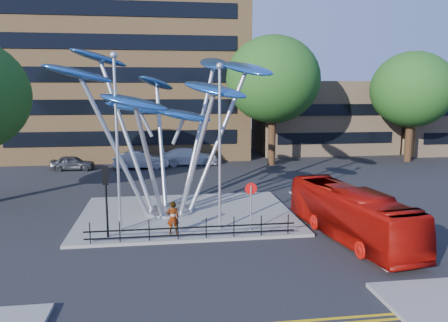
{
  "coord_description": "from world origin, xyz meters",
  "views": [
    {
      "loc": [
        -2.28,
        -18.21,
        7.2
      ],
      "look_at": [
        0.85,
        4.0,
        3.48
      ],
      "focal_mm": 35.0,
      "sensor_mm": 36.0,
      "label": 1
    }
  ],
  "objects": [
    {
      "name": "ground",
      "position": [
        0.0,
        0.0,
        0.0
      ],
      "size": [
        120.0,
        120.0,
        0.0
      ],
      "primitive_type": "plane",
      "color": "black",
      "rests_on": "ground"
    },
    {
      "name": "traffic_island",
      "position": [
        -1.0,
        6.0,
        0.07
      ],
      "size": [
        12.0,
        9.0,
        0.15
      ],
      "primitive_type": "cube",
      "color": "slate",
      "rests_on": "ground"
    },
    {
      "name": "brick_tower",
      "position": [
        -6.0,
        32.0,
        15.0
      ],
      "size": [
        25.0,
        15.0,
        30.0
      ],
      "primitive_type": "cube",
      "color": "olive",
      "rests_on": "ground"
    },
    {
      "name": "low_building_near",
      "position": [
        16.0,
        30.0,
        4.0
      ],
      "size": [
        15.0,
        8.0,
        8.0
      ],
      "primitive_type": "cube",
      "color": "tan",
      "rests_on": "ground"
    },
    {
      "name": "low_building_far",
      "position": [
        30.0,
        28.0,
        3.5
      ],
      "size": [
        12.0,
        8.0,
        7.0
      ],
      "primitive_type": "cube",
      "color": "tan",
      "rests_on": "ground"
    },
    {
      "name": "tree_right",
      "position": [
        8.0,
        22.0,
        8.04
      ],
      "size": [
        8.8,
        8.8,
        12.11
      ],
      "color": "black",
      "rests_on": "ground"
    },
    {
      "name": "tree_far",
      "position": [
        22.0,
        22.0,
        7.11
      ],
      "size": [
        8.0,
        8.0,
        10.81
      ],
      "color": "black",
      "rests_on": "ground"
    },
    {
      "name": "leaf_sculpture",
      "position": [
        -2.07,
        6.68,
        6.87
      ],
      "size": [
        12.72,
        9.54,
        9.51
      ],
      "color": "#9EA0A5",
      "rests_on": "traffic_island"
    },
    {
      "name": "street_lamp_left",
      "position": [
        -4.5,
        3.5,
        5.36
      ],
      "size": [
        0.36,
        0.36,
        8.8
      ],
      "color": "#9EA0A5",
      "rests_on": "traffic_island"
    },
    {
      "name": "street_lamp_right",
      "position": [
        0.5,
        3.0,
        5.09
      ],
      "size": [
        0.36,
        0.36,
        8.3
      ],
      "color": "#9EA0A5",
      "rests_on": "traffic_island"
    },
    {
      "name": "traffic_light_island",
      "position": [
        -5.0,
        2.5,
        2.61
      ],
      "size": [
        0.28,
        0.18,
        3.42
      ],
      "color": "black",
      "rests_on": "traffic_island"
    },
    {
      "name": "no_entry_sign_island",
      "position": [
        2.0,
        2.52,
        1.82
      ],
      "size": [
        0.6,
        0.1,
        2.45
      ],
      "color": "#9EA0A5",
      "rests_on": "traffic_island"
    },
    {
      "name": "pedestrian_railing_front",
      "position": [
        -1.0,
        1.7,
        0.55
      ],
      "size": [
        10.0,
        0.06,
        1.0
      ],
      "color": "black",
      "rests_on": "traffic_island"
    },
    {
      "name": "red_bus",
      "position": [
        6.6,
        1.05,
        1.25
      ],
      "size": [
        3.38,
        9.2,
        2.51
      ],
      "primitive_type": "imported",
      "rotation": [
        0.0,
        0.0,
        0.14
      ],
      "color": "#970C07",
      "rests_on": "ground"
    },
    {
      "name": "pedestrian",
      "position": [
        -1.88,
        2.5,
        0.97
      ],
      "size": [
        0.6,
        0.4,
        1.65
      ],
      "primitive_type": "imported",
      "rotation": [
        0.0,
        0.0,
        3.15
      ],
      "color": "gray",
      "rests_on": "traffic_island"
    },
    {
      "name": "parked_car_left",
      "position": [
        -10.31,
        21.72,
        0.65
      ],
      "size": [
        3.9,
        1.77,
        1.3
      ],
      "primitive_type": "imported",
      "rotation": [
        0.0,
        0.0,
        1.51
      ],
      "color": "#393B40",
      "rests_on": "ground"
    },
    {
      "name": "parked_car_mid",
      "position": [
        -4.3,
        21.6,
        0.81
      ],
      "size": [
        4.97,
        1.82,
        1.63
      ],
      "primitive_type": "imported",
      "rotation": [
        0.0,
        0.0,
        1.59
      ],
      "color": "#999BA0",
      "rests_on": "ground"
    },
    {
      "name": "parked_car_right",
      "position": [
        0.2,
        23.0,
        0.8
      ],
      "size": [
        5.6,
        2.4,
        1.61
      ],
      "primitive_type": "imported",
      "rotation": [
        0.0,
        0.0,
        1.6
      ],
      "color": "silver",
      "rests_on": "ground"
    }
  ]
}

